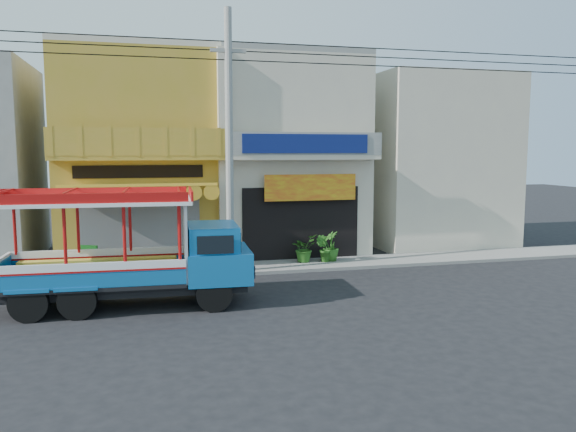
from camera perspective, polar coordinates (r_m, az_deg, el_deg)
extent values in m
plane|color=black|center=(16.76, -0.73, -8.21)|extent=(90.00, 90.00, 0.00)
cube|color=slate|center=(20.55, -3.34, -5.24)|extent=(30.00, 2.00, 0.12)
cube|color=#A78A25|center=(23.75, -14.84, 5.74)|extent=(6.00, 6.00, 8.00)
cube|color=#595B5E|center=(20.93, -14.70, -1.51)|extent=(4.20, 0.10, 2.60)
cube|color=gold|center=(20.04, -14.85, 2.87)|extent=(5.20, 1.50, 0.31)
cube|color=#A78A25|center=(20.40, -14.93, 5.75)|extent=(6.00, 0.70, 0.18)
cube|color=#A78A25|center=(20.10, -14.99, 7.30)|extent=(6.00, 0.12, 0.95)
cube|color=black|center=(20.73, -14.88, 4.38)|extent=(4.50, 0.04, 0.45)
cube|color=beige|center=(24.05, -15.14, 15.60)|extent=(6.00, 6.00, 0.24)
cube|color=beige|center=(24.44, -0.55, 5.99)|extent=(6.00, 6.00, 8.00)
cube|color=black|center=(21.70, 1.34, -0.73)|extent=(4.60, 0.12, 2.80)
cube|color=yellow|center=(21.38, 2.33, 2.92)|extent=(3.60, 0.05, 1.00)
cube|color=beige|center=(21.20, 1.60, 6.00)|extent=(6.00, 0.70, 0.18)
cube|color=gray|center=(20.91, 1.83, 7.36)|extent=(6.00, 0.12, 0.85)
cube|color=navy|center=(20.84, 1.88, 7.36)|extent=(4.80, 0.06, 0.70)
cube|color=gray|center=(24.73, -0.56, 15.57)|extent=(6.00, 6.00, 0.24)
cube|color=beige|center=(20.79, -6.58, 5.81)|extent=(0.35, 0.30, 8.00)
cube|color=beige|center=(26.97, 14.13, 5.43)|extent=(6.00, 6.00, 7.60)
cylinder|color=gray|center=(19.25, -5.98, 7.23)|extent=(0.26, 0.26, 9.00)
cube|color=gray|center=(19.52, -6.10, 16.37)|extent=(1.20, 0.12, 0.12)
cylinder|color=black|center=(19.64, -3.09, 15.45)|extent=(28.00, 0.04, 0.04)
cylinder|color=black|center=(19.69, -3.09, 16.31)|extent=(28.00, 0.04, 0.04)
cylinder|color=black|center=(19.74, -3.10, 17.17)|extent=(28.00, 0.04, 0.04)
cylinder|color=black|center=(15.30, -7.52, -7.85)|extent=(0.98, 0.31, 0.97)
cylinder|color=black|center=(17.08, -7.97, -6.32)|extent=(0.98, 0.31, 0.97)
cylinder|color=black|center=(15.47, -20.62, -8.08)|extent=(0.98, 0.31, 0.97)
cylinder|color=black|center=(17.23, -19.68, -6.54)|extent=(0.98, 0.31, 0.97)
cylinder|color=black|center=(15.69, -24.85, -8.06)|extent=(0.98, 0.31, 0.97)
cylinder|color=black|center=(17.43, -23.48, -6.55)|extent=(0.98, 0.31, 0.97)
cube|color=black|center=(16.19, -16.04, -6.90)|extent=(6.56, 1.89, 0.27)
cube|color=#1066AF|center=(16.07, -7.10, -4.84)|extent=(1.83, 2.20, 0.87)
cube|color=#1066AF|center=(15.92, -7.66, -2.13)|extent=(1.44, 2.02, 0.73)
cube|color=black|center=(15.99, -5.24, -2.24)|extent=(0.13, 1.70, 0.53)
cube|color=black|center=(16.23, -18.89, -6.27)|extent=(4.88, 2.34, 0.12)
cube|color=#1066AF|center=(15.16, -19.42, -5.88)|extent=(4.78, 0.29, 0.58)
cube|color=white|center=(15.11, -19.46, -4.91)|extent=(4.79, 0.30, 0.21)
cube|color=#1066AF|center=(17.16, -18.51, -4.40)|extent=(4.78, 0.29, 0.58)
cube|color=white|center=(17.11, -18.54, -3.54)|extent=(4.79, 0.30, 0.21)
cylinder|color=#A90E0D|center=(17.39, -26.02, -1.04)|extent=(0.09, 0.09, 1.55)
cube|color=white|center=(15.89, -10.38, -2.29)|extent=(0.17, 1.96, 2.18)
cube|color=white|center=(15.91, -19.54, 1.39)|extent=(5.47, 2.61, 0.10)
cube|color=#A90E0D|center=(15.89, -19.56, 2.02)|extent=(5.27, 2.50, 0.25)
cube|color=black|center=(20.03, -19.57, -5.61)|extent=(0.65, 0.52, 0.10)
cube|color=#0D4810|center=(19.93, -19.63, -4.15)|extent=(0.65, 0.36, 0.94)
imported|color=#265B1A|center=(21.17, 1.63, -3.29)|extent=(1.23, 1.20, 1.03)
imported|color=#265B1A|center=(21.24, 3.64, -3.32)|extent=(0.69, 0.64, 0.99)
imported|color=#265B1A|center=(21.41, 4.37, -3.06)|extent=(0.67, 0.67, 1.13)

